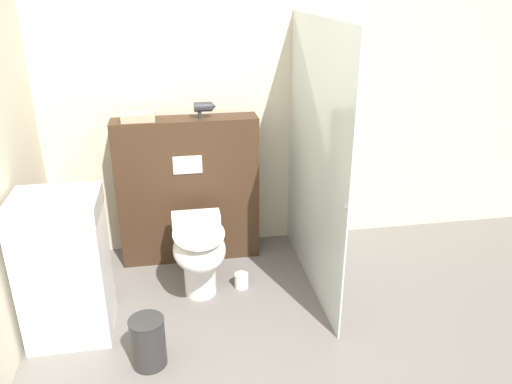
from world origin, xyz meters
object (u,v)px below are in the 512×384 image
hair_drier (204,107)px  waste_bin (148,342)px  sink_vanity (64,267)px  toilet (199,251)px

hair_drier → waste_bin: hair_drier is taller
sink_vanity → hair_drier: hair_drier is taller
sink_vanity → waste_bin: sink_vanity is taller
toilet → sink_vanity: sink_vanity is taller
toilet → waste_bin: size_ratio=2.05×
toilet → hair_drier: 1.07m
sink_vanity → waste_bin: bearing=-38.9°
toilet → sink_vanity: size_ratio=0.59×
hair_drier → waste_bin: (-0.47, -1.23, -1.11)m
waste_bin → sink_vanity: bearing=141.1°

